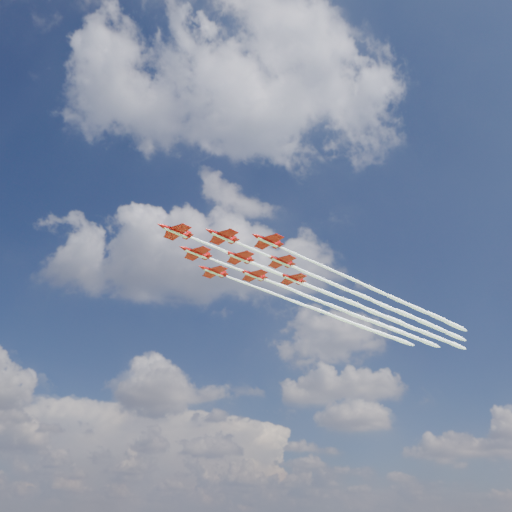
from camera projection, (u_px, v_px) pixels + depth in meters
name	position (u px, v px, depth m)	size (l,w,h in m)	color
jet_lead	(311.00, 287.00, 164.03)	(84.29, 76.98, 2.67)	#A80A09
jet_row2_port	(348.00, 290.00, 166.27)	(84.29, 76.98, 2.67)	#A80A09
jet_row2_starb	(320.00, 301.00, 174.49)	(84.29, 76.98, 2.67)	#A80A09
jet_row3_port	(383.00, 293.00, 168.52)	(84.29, 76.98, 2.67)	#A80A09
jet_row3_centre	(354.00, 304.00, 176.73)	(84.29, 76.98, 2.67)	#A80A09
jet_row3_starb	(328.00, 314.00, 184.95)	(84.29, 76.98, 2.67)	#A80A09
jet_row4_port	(387.00, 307.00, 178.98)	(84.29, 76.98, 2.67)	#A80A09
jet_row4_starb	(360.00, 316.00, 187.20)	(84.29, 76.98, 2.67)	#A80A09
jet_tail	(391.00, 319.00, 189.44)	(84.29, 76.98, 2.67)	#A80A09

